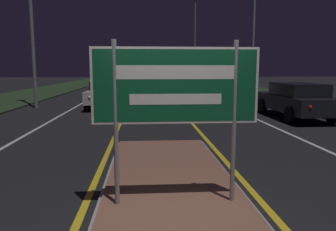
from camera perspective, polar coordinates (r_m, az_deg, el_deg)
ground_plane at (r=4.55m, az=2.07°, el=-19.07°), size 160.00×160.00×0.00m
median_island at (r=5.10m, az=1.28°, el=-15.42°), size 2.37×8.60×0.10m
verge_left at (r=25.75m, az=-24.78°, el=2.87°), size 5.00×100.00×0.08m
verge_right at (r=26.08m, az=18.29°, el=3.26°), size 5.00×100.00×0.08m
centre_line_yellow_left at (r=29.11m, az=-6.01°, el=4.03°), size 0.12×70.00×0.01m
centre_line_yellow_right at (r=29.15m, az=-0.59°, el=4.08°), size 0.12×70.00×0.01m
lane_line_white_left at (r=29.33m, az=-11.55°, el=3.94°), size 0.12×70.00×0.01m
lane_line_white_right at (r=29.46m, az=4.92°, el=4.09°), size 0.12×70.00×0.01m
edge_line_white_left at (r=29.86m, az=-17.27°, el=3.81°), size 0.10×70.00×0.01m
edge_line_white_right at (r=30.08m, az=10.59°, el=4.06°), size 0.10×70.00×0.01m
highway_sign at (r=4.68m, az=1.35°, el=4.24°), size 2.39×0.07×2.38m
streetlight_right_far at (r=44.61m, az=4.71°, el=14.98°), size 0.56×0.56×11.45m
car_receding_0 at (r=14.85m, az=21.28°, el=2.60°), size 1.88×4.84×1.48m
car_receding_1 at (r=23.79m, az=3.59°, el=5.05°), size 1.90×4.41×1.50m
car_approaching_0 at (r=18.08m, az=-10.69°, el=3.85°), size 1.84×4.61×1.41m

